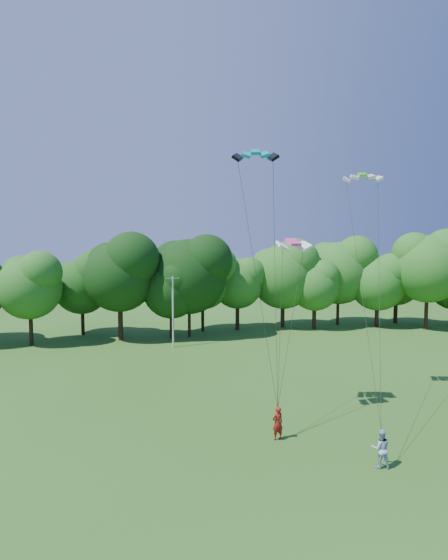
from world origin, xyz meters
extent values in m
plane|color=#295316|center=(0.00, 0.00, 0.00)|extent=(160.00, 160.00, 0.00)
cylinder|color=#B2B0A9|center=(-2.01, 30.01, 3.76)|extent=(0.19, 0.19, 7.52)
cube|color=#B2B0A9|center=(-2.01, 30.01, 7.33)|extent=(1.45, 0.55, 0.08)
imported|color=maroon|center=(1.48, 6.74, 0.93)|extent=(0.77, 0.60, 1.87)
imported|color=#A2B7E0|center=(5.35, 2.78, 0.95)|extent=(1.09, 0.95, 1.90)
cube|color=#049095|center=(0.91, 9.47, 16.21)|extent=(2.79, 1.76, 0.57)
cube|color=#47D720|center=(9.11, 11.75, 15.53)|extent=(2.79, 1.96, 0.46)
cube|color=#E940A0|center=(3.24, 9.24, 10.96)|extent=(2.12, 1.12, 0.48)
cylinder|color=black|center=(0.39, 35.01, 2.41)|extent=(0.51, 0.51, 4.82)
ellipsoid|color=black|center=(0.39, 35.01, 8.77)|extent=(9.65, 9.65, 10.53)
cylinder|color=#332214|center=(29.62, 38.04, 1.70)|extent=(0.42, 0.42, 3.41)
ellipsoid|color=#2B5319|center=(29.62, 38.04, 6.19)|extent=(6.81, 6.81, 7.43)
camera|label=1|loc=(-6.39, -15.54, 10.74)|focal=28.00mm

